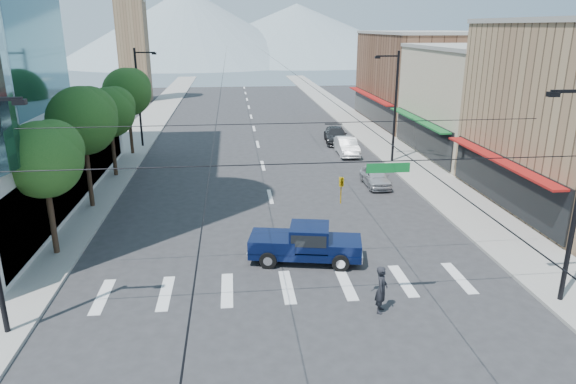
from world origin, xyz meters
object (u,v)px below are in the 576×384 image
Objects in this scene: pedestrian at (381,289)px; parked_car_mid at (347,146)px; parked_car_near at (375,177)px; pickup_truck at (305,243)px; parked_car_far at (336,135)px.

parked_car_mid is at bearing 14.71° from pedestrian.
parked_car_near is 0.85× the size of parked_car_mid.
pickup_truck is 1.10× the size of parked_car_far.
parked_car_near is at bearing -84.61° from parked_car_far.
pedestrian reaches higher than parked_car_far.
parked_car_near is (4.33, 16.51, -0.30)m from pedestrian.
parked_car_mid is at bearing 89.89° from parked_car_near.
pickup_truck is 2.90× the size of pedestrian.
parked_car_far is (0.00, 14.30, 0.07)m from parked_car_near.
parked_car_mid is at bearing -84.61° from parked_car_far.
pickup_truck reaches higher than parked_car_far.
pickup_truck is 5.43m from pedestrian.
parked_car_far is at bearing 91.56° from parked_car_mid.
pedestrian is 31.11m from parked_car_far.
parked_car_far is (6.68, 25.92, -0.21)m from pickup_truck.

